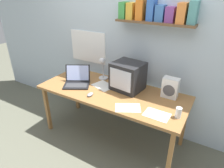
% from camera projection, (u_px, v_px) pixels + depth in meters
% --- Properties ---
extents(ground_plane, '(12.00, 12.00, 0.00)m').
position_uv_depth(ground_plane, '(112.00, 136.00, 2.86)').
color(ground_plane, '#606151').
extents(back_wall, '(5.60, 0.24, 2.60)m').
position_uv_depth(back_wall, '(131.00, 38.00, 2.65)').
color(back_wall, silver).
rests_on(back_wall, ground_plane).
extents(corner_desk, '(1.89, 0.78, 0.73)m').
position_uv_depth(corner_desk, '(112.00, 95.00, 2.56)').
color(corner_desk, '#9A6838').
rests_on(corner_desk, ground_plane).
extents(crt_monitor, '(0.41, 0.38, 0.36)m').
position_uv_depth(crt_monitor, '(128.00, 76.00, 2.51)').
color(crt_monitor, '#232326').
rests_on(crt_monitor, corner_desk).
extents(laptop, '(0.44, 0.43, 0.23)m').
position_uv_depth(laptop, '(77.00, 80.00, 2.69)').
color(laptop, black).
rests_on(laptop, corner_desk).
extents(desk_lamp, '(0.13, 0.16, 0.33)m').
position_uv_depth(desk_lamp, '(103.00, 66.00, 2.76)').
color(desk_lamp, silver).
rests_on(desk_lamp, corner_desk).
extents(juice_glass, '(0.06, 0.06, 0.12)m').
position_uv_depth(juice_glass, '(178.00, 113.00, 2.01)').
color(juice_glass, white).
rests_on(juice_glass, corner_desk).
extents(space_heater, '(0.19, 0.12, 0.25)m').
position_uv_depth(space_heater, '(170.00, 88.00, 2.35)').
color(space_heater, white).
rests_on(space_heater, corner_desk).
extents(computer_mouse, '(0.07, 0.11, 0.03)m').
position_uv_depth(computer_mouse, '(90.00, 94.00, 2.43)').
color(computer_mouse, gray).
rests_on(computer_mouse, corner_desk).
extents(loose_paper_near_monitor, '(0.33, 0.29, 0.00)m').
position_uv_depth(loose_paper_near_monitor, '(128.00, 108.00, 2.19)').
color(loose_paper_near_monitor, white).
rests_on(loose_paper_near_monitor, corner_desk).
extents(open_notebook, '(0.33, 0.28, 0.00)m').
position_uv_depth(open_notebook, '(103.00, 86.00, 2.66)').
color(open_notebook, silver).
rests_on(open_notebook, corner_desk).
extents(printed_handout, '(0.27, 0.19, 0.00)m').
position_uv_depth(printed_handout, '(157.00, 115.00, 2.07)').
color(printed_handout, white).
rests_on(printed_handout, corner_desk).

